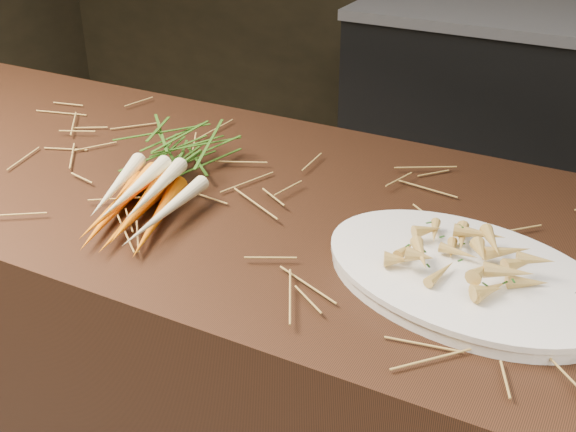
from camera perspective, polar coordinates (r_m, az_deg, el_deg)
name	(u,v)px	position (r m, az deg, el deg)	size (l,w,h in m)	color
main_counter	(283,405)	(1.46, -0.36, -14.73)	(2.40, 0.70, 0.90)	black
straw_bedding	(283,198)	(1.20, -0.43, 1.45)	(1.40, 0.60, 0.02)	olive
root_veg_bunch	(164,170)	(1.24, -9.78, 3.60)	(0.24, 0.45, 0.08)	orange
serving_platter	(464,278)	(1.01, 13.76, -4.80)	(0.40, 0.27, 0.02)	white
roasted_veg_heap	(467,257)	(1.00, 13.97, -3.20)	(0.20, 0.14, 0.04)	#B78639
serving_fork	(563,319)	(0.95, 20.92, -7.58)	(0.01, 0.15, 0.00)	silver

